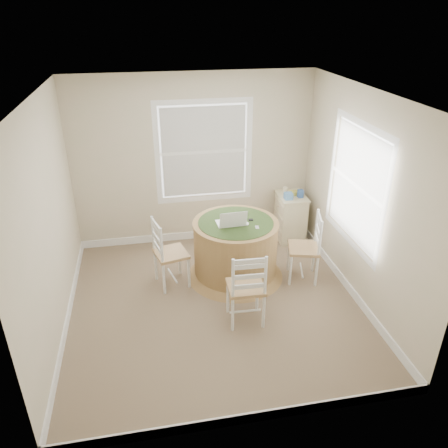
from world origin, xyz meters
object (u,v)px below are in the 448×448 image
object	(u,v)px
chair_left	(171,253)
corner_chest	(290,217)
round_table	(235,247)
laptop	(231,222)
chair_near	(246,287)
chair_right	(304,248)

from	to	relation	value
chair_left	corner_chest	world-z (taller)	chair_left
round_table	chair_left	distance (m)	0.88
round_table	laptop	size ratio (longest dim) A/B	3.55
round_table	chair_near	xyz separation A→B (m)	(-0.09, -0.97, 0.03)
chair_right	laptop	size ratio (longest dim) A/B	2.53
round_table	chair_right	bearing A→B (deg)	-7.54
chair_right	corner_chest	distance (m)	1.15
laptop	corner_chest	size ratio (longest dim) A/B	0.50
round_table	chair_left	xyz separation A→B (m)	(-0.88, -0.04, 0.03)
chair_near	round_table	bearing A→B (deg)	-92.78
chair_left	laptop	xyz separation A→B (m)	(0.81, -0.01, 0.39)
chair_left	chair_near	world-z (taller)	same
round_table	chair_right	world-z (taller)	chair_right
laptop	chair_right	bearing A→B (deg)	166.19
chair_left	round_table	bearing A→B (deg)	-101.35
round_table	chair_left	size ratio (longest dim) A/B	1.40
chair_near	chair_right	size ratio (longest dim) A/B	1.00
laptop	corner_chest	distance (m)	1.57
chair_near	chair_left	bearing A→B (deg)	-47.29
chair_left	laptop	bearing A→B (deg)	-104.81
chair_left	chair_right	world-z (taller)	same
chair_right	laptop	distance (m)	1.05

